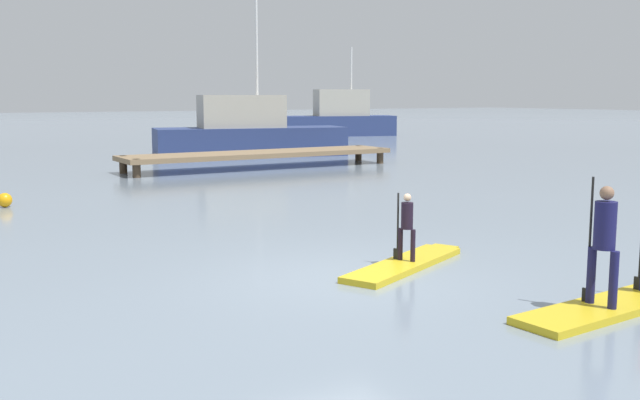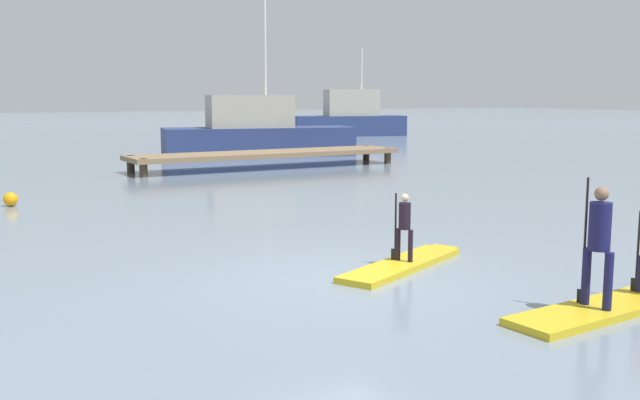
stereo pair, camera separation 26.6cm
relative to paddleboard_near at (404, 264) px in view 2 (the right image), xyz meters
The scene contains 9 objects.
ground_plane 1.29m from the paddleboard_near, behind, with size 240.00×240.00×0.00m, color gray.
paddleboard_near is the anchor object (origin of this frame).
paddler_child_solo 0.67m from the paddleboard_near, 114.25° to the left, with size 0.26×0.37×1.11m.
paddleboard_far 3.45m from the paddleboard_near, 75.40° to the right, with size 3.41×0.97×0.10m.
paddler_adult 3.53m from the paddleboard_near, 80.60° to the right, with size 0.29×0.50×1.66m.
fishing_boat_white_large 22.65m from the paddleboard_near, 71.12° to the left, with size 9.08×4.29×8.07m.
fishing_boat_green_midground 39.63m from the paddleboard_near, 59.07° to the left, with size 8.18×4.41×6.13m.
floating_dock 16.93m from the paddleboard_near, 71.74° to the left, with size 10.87×2.21×0.64m.
mooring_buoy_mid 11.39m from the paddleboard_near, 114.44° to the left, with size 0.36×0.36×0.36m, color orange.
Camera 2 is at (-5.74, -9.42, 2.79)m, focal length 40.88 mm.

